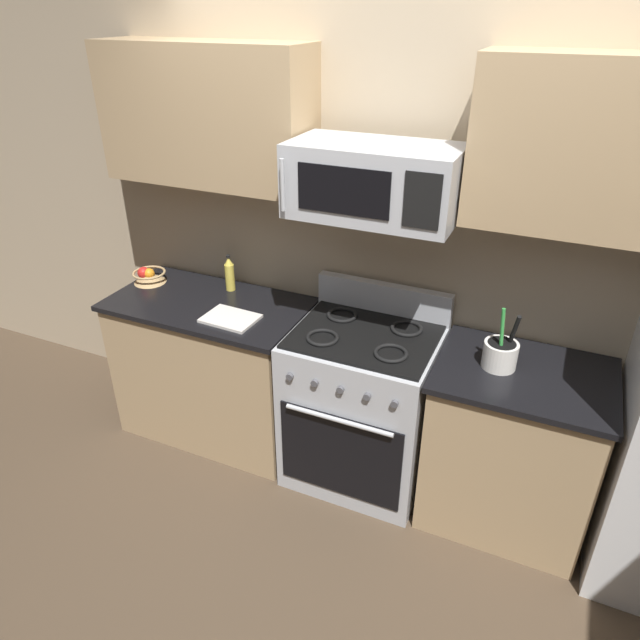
# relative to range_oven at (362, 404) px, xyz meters

# --- Properties ---
(ground_plane) EXTENTS (16.00, 16.00, 0.00)m
(ground_plane) POSITION_rel_range_oven_xyz_m (0.00, -0.63, -0.47)
(ground_plane) COLOR #473828
(wall_back) EXTENTS (8.00, 0.10, 2.60)m
(wall_back) POSITION_rel_range_oven_xyz_m (0.00, 0.39, 0.83)
(wall_back) COLOR tan
(wall_back) RESTS_ON ground
(counter_left) EXTENTS (1.16, 0.64, 0.91)m
(counter_left) POSITION_rel_range_oven_xyz_m (-0.97, -0.00, -0.02)
(counter_left) COLOR tan
(counter_left) RESTS_ON ground
(range_oven) EXTENTS (0.76, 0.68, 1.09)m
(range_oven) POSITION_rel_range_oven_xyz_m (0.00, 0.00, 0.00)
(range_oven) COLOR #B2B5BA
(range_oven) RESTS_ON ground
(counter_right) EXTENTS (0.83, 0.64, 0.91)m
(counter_right) POSITION_rel_range_oven_xyz_m (0.80, -0.00, -0.02)
(counter_right) COLOR tan
(counter_right) RESTS_ON ground
(microwave) EXTENTS (0.78, 0.44, 0.34)m
(microwave) POSITION_rel_range_oven_xyz_m (-0.00, 0.03, 1.25)
(microwave) COLOR #B2B5BA
(upper_cabinets_left) EXTENTS (1.15, 0.34, 0.70)m
(upper_cabinets_left) POSITION_rel_range_oven_xyz_m (-0.97, 0.17, 1.45)
(upper_cabinets_left) COLOR tan
(upper_cabinets_right) EXTENTS (0.82, 0.34, 0.70)m
(upper_cabinets_right) POSITION_rel_range_oven_xyz_m (0.81, 0.17, 1.45)
(upper_cabinets_right) COLOR tan
(utensil_crock) EXTENTS (0.16, 0.16, 0.32)m
(utensil_crock) POSITION_rel_range_oven_xyz_m (0.68, -0.00, 0.51)
(utensil_crock) COLOR white
(utensil_crock) RESTS_ON counter_right
(fruit_basket) EXTENTS (0.20, 0.20, 0.10)m
(fruit_basket) POSITION_rel_range_oven_xyz_m (-1.45, 0.08, 0.48)
(fruit_basket) COLOR tan
(fruit_basket) RESTS_ON counter_left
(cutting_board) EXTENTS (0.30, 0.23, 0.02)m
(cutting_board) POSITION_rel_range_oven_xyz_m (-0.74, -0.13, 0.44)
(cutting_board) COLOR silver
(cutting_board) RESTS_ON counter_left
(bottle_oil) EXTENTS (0.06, 0.06, 0.22)m
(bottle_oil) POSITION_rel_range_oven_xyz_m (-0.93, 0.20, 0.54)
(bottle_oil) COLOR gold
(bottle_oil) RESTS_ON counter_left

